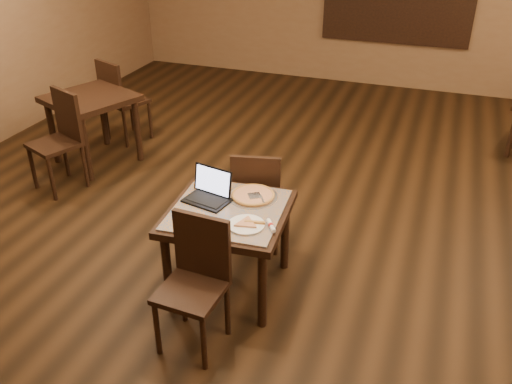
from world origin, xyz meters
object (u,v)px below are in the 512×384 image
at_px(other_table_b_chair_near, 61,135).
at_px(other_table_b_chair_far, 119,97).
at_px(other_table_b, 91,107).
at_px(chair_main_far, 257,195).
at_px(tiled_table, 228,220).
at_px(laptop, 210,191).
at_px(chair_main_near, 196,275).
at_px(pizza_pan, 253,196).

xyz_separation_m(other_table_b_chair_near, other_table_b_chair_far, (-0.07, 1.27, 0.00)).
bearing_deg(other_table_b, other_table_b_chair_far, 115.25).
relative_size(other_table_b, other_table_b_chair_near, 1.07).
relative_size(chair_main_far, other_table_b_chair_near, 0.91).
bearing_deg(chair_main_far, tiled_table, 75.39).
distance_m(chair_main_far, other_table_b, 2.68).
relative_size(other_table_b_chair_near, other_table_b_chair_far, 1.00).
height_order(tiled_table, laptop, laptop).
height_order(chair_main_near, laptop, laptop).
bearing_deg(other_table_b_chair_near, chair_main_near, -12.67).
height_order(chair_main_far, pizza_pan, chair_main_far).
height_order(laptop, other_table_b, laptop).
bearing_deg(chair_main_near, other_table_b_chair_near, 148.50).
bearing_deg(other_table_b_chair_near, laptop, -1.25).
distance_m(tiled_table, other_table_b, 2.96).
bearing_deg(pizza_pan, other_table_b_chair_near, 162.12).
height_order(chair_main_far, other_table_b_chair_far, other_table_b_chair_far).
bearing_deg(chair_main_near, other_table_b, 139.87).
xyz_separation_m(tiled_table, laptop, (-0.20, 0.11, 0.17)).
bearing_deg(pizza_pan, laptop, -157.29).
xyz_separation_m(tiled_table, pizza_pan, (0.12, 0.24, 0.11)).
relative_size(laptop, other_table_b, 0.34).
height_order(pizza_pan, other_table_b_chair_near, other_table_b_chair_near).
bearing_deg(laptop, chair_main_near, -62.48).
bearing_deg(other_table_b_chair_far, pizza_pan, 163.19).
distance_m(tiled_table, chair_main_far, 0.62).
height_order(chair_main_near, chair_main_far, chair_main_near).
height_order(chair_main_near, other_table_b_chair_near, other_table_b_chair_near).
bearing_deg(tiled_table, pizza_pan, 59.16).
relative_size(pizza_pan, other_table_b_chair_near, 0.37).
relative_size(laptop, other_table_b_chair_near, 0.36).
bearing_deg(other_table_b, tiled_table, -12.72).
bearing_deg(chair_main_near, pizza_pan, 85.52).
bearing_deg(other_table_b_chair_far, chair_main_far, 167.55).
relative_size(tiled_table, other_table_b_chair_near, 0.91).
bearing_deg(chair_main_far, chair_main_near, 76.51).
distance_m(tiled_table, laptop, 0.28).
distance_m(chair_main_near, other_table_b_chair_far, 3.84).
height_order(laptop, other_table_b_chair_far, other_table_b_chair_far).
xyz_separation_m(chair_main_near, other_table_b, (-2.44, 2.30, 0.13)).
height_order(tiled_table, other_table_b_chair_near, other_table_b_chair_near).
bearing_deg(laptop, other_table_b_chair_near, 168.31).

